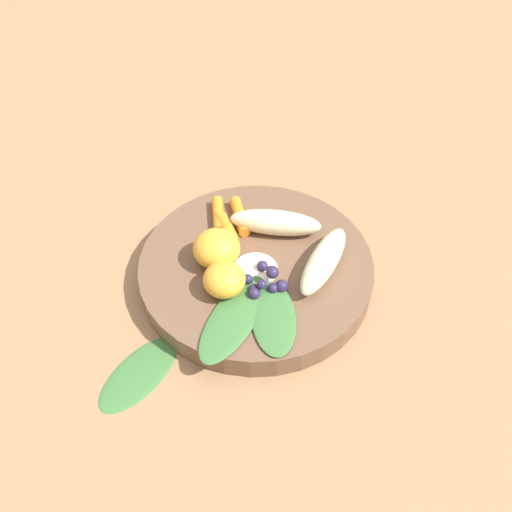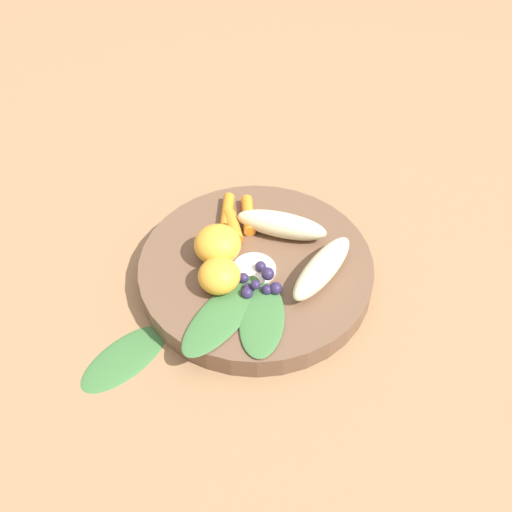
% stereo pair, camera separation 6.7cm
% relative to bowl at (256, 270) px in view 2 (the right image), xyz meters
% --- Properties ---
extents(ground_plane, '(2.40, 2.40, 0.00)m').
position_rel_bowl_xyz_m(ground_plane, '(0.00, 0.00, -0.01)').
color(ground_plane, '#99704C').
extents(bowl, '(0.28, 0.28, 0.03)m').
position_rel_bowl_xyz_m(bowl, '(0.00, 0.00, 0.00)').
color(bowl, brown).
rests_on(bowl, ground_plane).
extents(banana_peeled_left, '(0.11, 0.04, 0.03)m').
position_rel_bowl_xyz_m(banana_peeled_left, '(0.02, 0.05, 0.03)').
color(banana_peeled_left, beige).
rests_on(banana_peeled_left, bowl).
extents(banana_peeled_right, '(0.07, 0.11, 0.03)m').
position_rel_bowl_xyz_m(banana_peeled_right, '(0.08, -0.01, 0.03)').
color(banana_peeled_right, beige).
rests_on(banana_peeled_right, bowl).
extents(orange_segment_near, '(0.05, 0.05, 0.04)m').
position_rel_bowl_xyz_m(orange_segment_near, '(-0.03, -0.04, 0.03)').
color(orange_segment_near, '#F4A833').
rests_on(orange_segment_near, bowl).
extents(orange_segment_far, '(0.05, 0.05, 0.04)m').
position_rel_bowl_xyz_m(orange_segment_far, '(-0.05, -0.00, 0.04)').
color(orange_segment_far, '#F4A833').
rests_on(orange_segment_far, bowl).
extents(carrot_front, '(0.03, 0.06, 0.01)m').
position_rel_bowl_xyz_m(carrot_front, '(-0.02, 0.07, 0.02)').
color(carrot_front, orange).
rests_on(carrot_front, bowl).
extents(carrot_mid_left, '(0.02, 0.06, 0.01)m').
position_rel_bowl_xyz_m(carrot_mid_left, '(-0.05, 0.07, 0.02)').
color(carrot_mid_left, orange).
rests_on(carrot_mid_left, bowl).
extents(carrot_mid_right, '(0.04, 0.05, 0.02)m').
position_rel_bowl_xyz_m(carrot_mid_right, '(-0.04, 0.04, 0.02)').
color(carrot_mid_right, orange).
rests_on(carrot_mid_right, bowl).
extents(blueberry_pile, '(0.05, 0.06, 0.03)m').
position_rel_bowl_xyz_m(blueberry_pile, '(0.01, -0.04, 0.02)').
color(blueberry_pile, '#2D234C').
rests_on(blueberry_pile, bowl).
extents(coconut_shred_patch, '(0.05, 0.05, 0.00)m').
position_rel_bowl_xyz_m(coconut_shred_patch, '(-0.00, -0.01, 0.02)').
color(coconut_shred_patch, white).
rests_on(coconut_shred_patch, bowl).
extents(kale_leaf_left, '(0.10, 0.14, 0.01)m').
position_rel_bowl_xyz_m(kale_leaf_left, '(-0.02, -0.08, 0.02)').
color(kale_leaf_left, '#3D7038').
rests_on(kale_leaf_left, bowl).
extents(kale_leaf_right, '(0.06, 0.11, 0.01)m').
position_rel_bowl_xyz_m(kale_leaf_right, '(0.02, -0.08, 0.02)').
color(kale_leaf_right, '#3D7038').
rests_on(kale_leaf_right, bowl).
extents(kale_leaf_stray, '(0.10, 0.12, 0.01)m').
position_rel_bowl_xyz_m(kale_leaf_stray, '(-0.12, -0.14, -0.01)').
color(kale_leaf_stray, '#3D7038').
rests_on(kale_leaf_stray, ground_plane).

